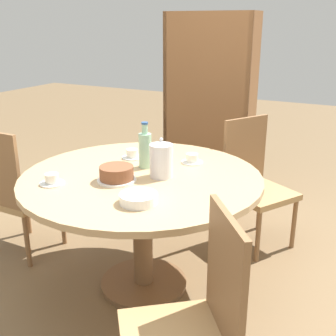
# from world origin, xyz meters

# --- Properties ---
(ground_plane) EXTENTS (14.00, 14.00, 0.00)m
(ground_plane) POSITION_xyz_m (0.00, 0.00, 0.00)
(ground_plane) COLOR brown
(dining_table) EXTENTS (1.42, 1.42, 0.75)m
(dining_table) POSITION_xyz_m (0.00, 0.00, 0.62)
(dining_table) COLOR brown
(dining_table) RESTS_ON ground_plane
(chair_a) EXTENTS (0.42, 0.42, 0.94)m
(chair_a) POSITION_xyz_m (-0.99, -0.07, 0.48)
(chair_a) COLOR olive
(chair_a) RESTS_ON ground_plane
(chair_b) EXTENTS (0.59, 0.59, 0.94)m
(chair_b) POSITION_xyz_m (0.67, -0.74, 0.48)
(chair_b) COLOR olive
(chair_b) RESTS_ON ground_plane
(chair_c) EXTENTS (0.57, 0.57, 0.94)m
(chair_c) POSITION_xyz_m (0.44, 0.89, 0.48)
(chair_c) COLOR olive
(chair_c) RESTS_ON ground_plane
(bookshelf) EXTENTS (0.84, 0.28, 1.69)m
(bookshelf) POSITION_xyz_m (-0.27, 1.68, 0.82)
(bookshelf) COLOR brown
(bookshelf) RESTS_ON ground_plane
(coffee_pot) EXTENTS (0.14, 0.14, 0.23)m
(coffee_pot) POSITION_xyz_m (0.12, 0.03, 0.86)
(coffee_pot) COLOR silver
(coffee_pot) RESTS_ON dining_table
(water_bottle) EXTENTS (0.08, 0.08, 0.29)m
(water_bottle) POSITION_xyz_m (-0.05, 0.13, 0.87)
(water_bottle) COLOR #99C6A3
(water_bottle) RESTS_ON dining_table
(cake_main) EXTENTS (0.22, 0.22, 0.09)m
(cake_main) POSITION_xyz_m (-0.07, -0.15, 0.80)
(cake_main) COLOR white
(cake_main) RESTS_ON dining_table
(cup_a) EXTENTS (0.14, 0.14, 0.06)m
(cup_a) POSITION_xyz_m (-0.22, 0.25, 0.78)
(cup_a) COLOR silver
(cup_a) RESTS_ON dining_table
(cup_b) EXTENTS (0.14, 0.14, 0.06)m
(cup_b) POSITION_xyz_m (-0.37, -0.35, 0.78)
(cup_b) COLOR silver
(cup_b) RESTS_ON dining_table
(cup_c) EXTENTS (0.14, 0.14, 0.06)m
(cup_c) POSITION_xyz_m (0.17, 0.34, 0.78)
(cup_c) COLOR silver
(cup_c) RESTS_ON dining_table
(plate_stack) EXTENTS (0.19, 0.19, 0.05)m
(plate_stack) POSITION_xyz_m (0.20, -0.35, 0.78)
(plate_stack) COLOR white
(plate_stack) RESTS_ON dining_table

